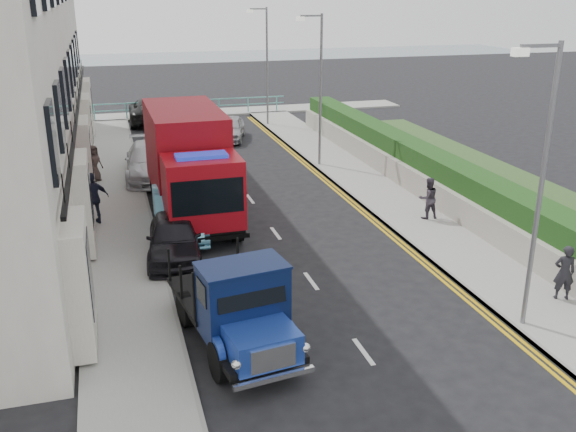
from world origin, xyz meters
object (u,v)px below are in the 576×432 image
(lamp_far, at_px, (265,60))
(red_lorry, at_px, (189,162))
(lamp_mid, at_px, (318,82))
(bedford_lorry, at_px, (241,313))
(pedestrian_east_near, at_px, (564,272))
(parked_car_front, at_px, (174,237))
(lamp_near, at_px, (538,175))

(lamp_far, distance_m, red_lorry, 16.84)
(lamp_mid, bearing_deg, bedford_lorry, -114.42)
(pedestrian_east_near, bearing_deg, red_lorry, -28.55)
(bedford_lorry, relative_size, parked_car_front, 1.23)
(red_lorry, xyz_separation_m, parked_car_front, (-1.06, -3.84, -1.38))
(bedford_lorry, bearing_deg, lamp_near, -14.39)
(lamp_mid, relative_size, lamp_far, 1.00)
(parked_car_front, bearing_deg, lamp_mid, 56.44)
(lamp_far, relative_size, bedford_lorry, 1.39)
(lamp_near, bearing_deg, parked_car_front, 138.66)
(parked_car_front, distance_m, pedestrian_east_near, 11.39)
(lamp_mid, distance_m, pedestrian_east_near, 15.56)
(lamp_far, distance_m, pedestrian_east_near, 25.39)
(lamp_far, xyz_separation_m, bedford_lorry, (-6.93, -25.27, -2.94))
(lamp_near, xyz_separation_m, lamp_far, (0.00, 26.00, 0.00))
(lamp_mid, distance_m, parked_car_front, 12.46)
(lamp_near, distance_m, red_lorry, 12.77)
(pedestrian_east_near, bearing_deg, parked_car_front, -11.53)
(lamp_near, distance_m, parked_car_front, 10.87)
(lamp_far, height_order, parked_car_front, lamp_far)
(lamp_far, xyz_separation_m, red_lorry, (-6.72, -15.32, -1.92))
(lamp_near, relative_size, red_lorry, 0.94)
(pedestrian_east_near, bearing_deg, bedford_lorry, 20.97)
(pedestrian_east_near, bearing_deg, lamp_near, 44.46)
(lamp_mid, relative_size, bedford_lorry, 1.39)
(lamp_mid, xyz_separation_m, bedford_lorry, (-6.93, -15.27, -2.94))
(parked_car_front, height_order, pedestrian_east_near, pedestrian_east_near)
(lamp_mid, xyz_separation_m, pedestrian_east_near, (1.92, -15.13, -3.11))
(parked_car_front, bearing_deg, lamp_far, 74.68)
(parked_car_front, relative_size, pedestrian_east_near, 2.66)
(lamp_mid, height_order, lamp_far, same)
(lamp_far, bearing_deg, bedford_lorry, -105.34)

